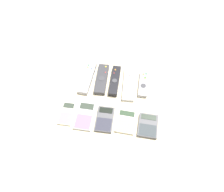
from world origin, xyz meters
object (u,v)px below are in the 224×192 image
at_px(remote_1, 102,79).
at_px(calculator_3, 126,122).
at_px(remote_0, 88,77).
at_px(remote_2, 115,81).
at_px(remote_3, 129,83).
at_px(calculator_1, 85,116).
at_px(calculator_2, 105,119).
at_px(calculator_0, 67,113).
at_px(remote_4, 143,84).
at_px(calculator_4, 148,126).

bearing_deg(remote_1, calculator_3, -57.81).
xyz_separation_m(remote_0, remote_2, (0.15, -0.00, 0.00)).
xyz_separation_m(remote_1, calculator_3, (0.15, -0.23, -0.00)).
xyz_separation_m(remote_3, calculator_1, (-0.19, -0.22, -0.00)).
height_order(remote_2, calculator_2, remote_2).
distance_m(remote_1, calculator_3, 0.27).
relative_size(remote_0, calculator_0, 1.73).
distance_m(remote_4, calculator_0, 0.41).
xyz_separation_m(remote_2, calculator_1, (-0.11, -0.22, -0.01)).
relative_size(remote_2, calculator_4, 1.54).
bearing_deg(remote_4, remote_2, -179.96).
bearing_deg(remote_0, calculator_4, -31.92).
bearing_deg(remote_1, calculator_4, -44.09).
height_order(remote_4, calculator_0, remote_4).
relative_size(remote_3, calculator_3, 1.79).
bearing_deg(calculator_4, remote_1, 139.22).
xyz_separation_m(remote_3, calculator_3, (0.01, -0.22, -0.00)).
distance_m(remote_0, remote_3, 0.22).
distance_m(calculator_0, calculator_2, 0.18).
xyz_separation_m(remote_1, remote_2, (0.07, -0.00, 0.00)).
bearing_deg(remote_2, calculator_0, -133.10).
bearing_deg(calculator_2, calculator_4, -2.05).
xyz_separation_m(remote_0, calculator_0, (-0.05, -0.22, -0.01)).
bearing_deg(remote_2, remote_1, 177.83).
xyz_separation_m(remote_0, remote_4, (0.30, -0.00, -0.00)).
xyz_separation_m(calculator_0, calculator_4, (0.39, -0.01, 0.00)).
relative_size(remote_3, calculator_1, 1.48).
height_order(remote_0, remote_1, same).
distance_m(remote_0, calculator_3, 0.32).
distance_m(remote_2, remote_3, 0.07).
height_order(remote_0, calculator_1, remote_0).
bearing_deg(calculator_3, calculator_1, -177.89).
xyz_separation_m(remote_1, remote_4, (0.22, -0.00, -0.00)).
bearing_deg(calculator_1, remote_0, 98.58).
distance_m(calculator_3, calculator_4, 0.10).
xyz_separation_m(calculator_0, calculator_3, (0.28, -0.00, 0.00)).
bearing_deg(calculator_3, remote_2, 112.50).
distance_m(remote_0, remote_2, 0.15).
xyz_separation_m(remote_2, remote_3, (0.07, -0.00, -0.00)).
height_order(remote_2, calculator_3, remote_2).
bearing_deg(remote_4, calculator_3, -106.54).
height_order(remote_2, calculator_0, remote_2).
bearing_deg(calculator_2, calculator_1, 176.64).
relative_size(calculator_0, calculator_1, 0.84).
bearing_deg(calculator_1, calculator_0, 179.51).
height_order(calculator_2, calculator_4, calculator_4).
bearing_deg(remote_4, remote_3, -177.36).
bearing_deg(calculator_0, remote_3, 38.25).
height_order(remote_3, calculator_2, remote_3).
xyz_separation_m(remote_1, remote_3, (0.15, -0.00, -0.00)).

